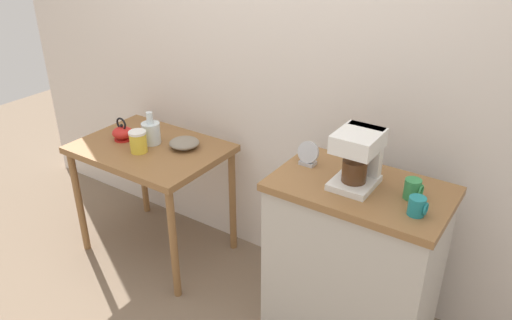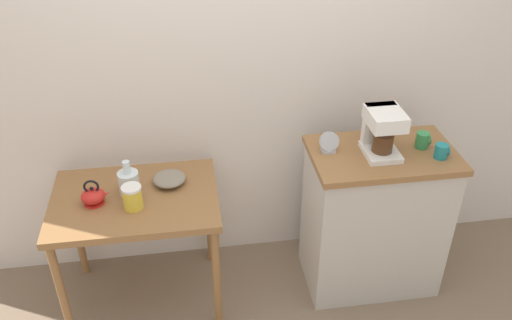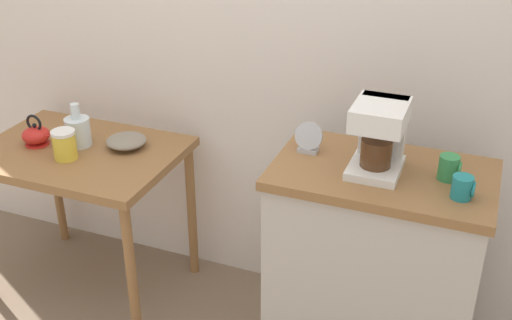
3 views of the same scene
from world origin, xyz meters
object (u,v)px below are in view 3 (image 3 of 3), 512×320
(mug_dark_teal, at_px, (463,187))
(teakettle, at_px, (36,135))
(glass_carafe_vase, at_px, (78,131))
(mug_tall_green, at_px, (449,168))
(table_clock, at_px, (309,139))
(bowl_stoneware, at_px, (126,141))
(canister_enamel, at_px, (65,145))
(coffee_maker, at_px, (380,133))

(mug_dark_teal, bearing_deg, teakettle, 176.89)
(glass_carafe_vase, relative_size, mug_tall_green, 2.23)
(glass_carafe_vase, distance_m, mug_dark_teal, 1.66)
(table_clock, bearing_deg, bowl_stoneware, 174.91)
(canister_enamel, xyz_separation_m, table_clock, (1.05, 0.11, 0.16))
(mug_dark_teal, bearing_deg, canister_enamel, 178.80)
(teakettle, bearing_deg, table_clock, 2.06)
(glass_carafe_vase, height_order, table_clock, table_clock)
(bowl_stoneware, distance_m, coffee_maker, 1.18)
(canister_enamel, bearing_deg, mug_dark_teal, -1.20)
(teakettle, xyz_separation_m, glass_carafe_vase, (0.18, 0.06, 0.02))
(canister_enamel, distance_m, table_clock, 1.07)
(mug_dark_teal, bearing_deg, coffee_maker, 161.97)
(teakettle, xyz_separation_m, mug_dark_teal, (1.83, -0.10, 0.17))
(mug_tall_green, bearing_deg, teakettle, -179.47)
(bowl_stoneware, bearing_deg, teakettle, -162.59)
(coffee_maker, distance_m, mug_tall_green, 0.27)
(canister_enamel, relative_size, table_clock, 1.09)
(bowl_stoneware, distance_m, glass_carafe_vase, 0.22)
(mug_tall_green, bearing_deg, coffee_maker, -176.28)
(canister_enamel, bearing_deg, bowl_stoneware, 45.29)
(glass_carafe_vase, xyz_separation_m, coffee_maker, (1.34, -0.06, 0.24))
(bowl_stoneware, height_order, mug_tall_green, mug_tall_green)
(table_clock, bearing_deg, glass_carafe_vase, 178.96)
(canister_enamel, distance_m, mug_dark_teal, 1.63)
(bowl_stoneware, xyz_separation_m, mug_tall_green, (1.38, -0.11, 0.19))
(glass_carafe_vase, distance_m, canister_enamel, 0.13)
(bowl_stoneware, distance_m, mug_dark_teal, 1.47)
(teakettle, relative_size, mug_tall_green, 1.69)
(teakettle, height_order, table_clock, table_clock)
(coffee_maker, bearing_deg, teakettle, -180.00)
(coffee_maker, xyz_separation_m, mug_tall_green, (0.25, 0.02, -0.10))
(glass_carafe_vase, bearing_deg, teakettle, -160.26)
(bowl_stoneware, bearing_deg, mug_dark_teal, -8.75)
(teakettle, bearing_deg, mug_tall_green, 0.53)
(canister_enamel, xyz_separation_m, mug_tall_green, (1.57, 0.08, 0.15))
(teakettle, xyz_separation_m, canister_enamel, (0.20, -0.07, 0.02))
(mug_dark_teal, bearing_deg, mug_tall_green, 116.06)
(mug_tall_green, bearing_deg, canister_enamel, -177.02)
(teakettle, height_order, mug_dark_teal, mug_dark_teal)
(table_clock, bearing_deg, mug_dark_teal, -14.11)
(bowl_stoneware, relative_size, table_clock, 1.50)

